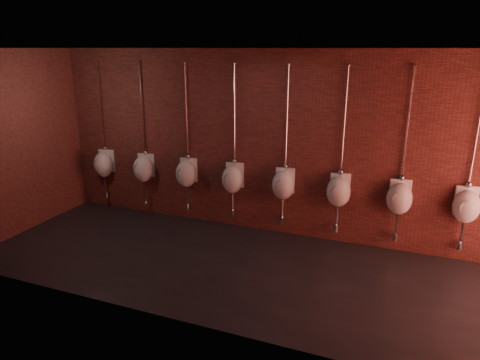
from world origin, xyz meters
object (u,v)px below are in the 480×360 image
at_px(urinal_1, 143,168).
at_px(urinal_6, 399,198).
at_px(urinal_3, 233,179).
at_px(urinal_7, 466,205).
at_px(urinal_2, 186,173).
at_px(urinal_4, 283,184).
at_px(urinal_5, 339,191).
at_px(urinal_0, 104,164).

xyz_separation_m(urinal_1, urinal_6, (4.71, 0.00, 0.00)).
distance_m(urinal_3, urinal_7, 3.77).
bearing_deg(urinal_2, urinal_4, 0.00).
height_order(urinal_4, urinal_7, same).
bearing_deg(urinal_7, urinal_3, 180.00).
bearing_deg(urinal_5, urinal_2, 180.00).
bearing_deg(urinal_6, urinal_0, 180.00).
distance_m(urinal_1, urinal_6, 4.71).
bearing_deg(urinal_1, urinal_2, 0.00).
distance_m(urinal_3, urinal_4, 0.94).
xyz_separation_m(urinal_3, urinal_7, (3.77, 0.00, 0.00)).
distance_m(urinal_1, urinal_3, 1.88).
bearing_deg(urinal_0, urinal_2, 0.00).
bearing_deg(urinal_1, urinal_7, 0.00).
height_order(urinal_3, urinal_5, same).
bearing_deg(urinal_6, urinal_7, 0.00).
bearing_deg(urinal_3, urinal_4, 0.00).
distance_m(urinal_0, urinal_3, 2.82).
height_order(urinal_0, urinal_4, same).
bearing_deg(urinal_4, urinal_2, 180.00).
distance_m(urinal_5, urinal_7, 1.88).
height_order(urinal_3, urinal_7, same).
bearing_deg(urinal_3, urinal_1, 180.00).
xyz_separation_m(urinal_6, urinal_7, (0.94, 0.00, 0.00)).
distance_m(urinal_0, urinal_5, 4.71).
distance_m(urinal_2, urinal_7, 4.71).
relative_size(urinal_4, urinal_5, 1.00).
xyz_separation_m(urinal_2, urinal_7, (4.71, 0.00, 0.00)).
xyz_separation_m(urinal_0, urinal_6, (5.65, 0.00, 0.00)).
height_order(urinal_0, urinal_3, same).
xyz_separation_m(urinal_1, urinal_4, (2.82, 0.00, 0.00)).
height_order(urinal_4, urinal_6, same).
bearing_deg(urinal_1, urinal_6, 0.00).
bearing_deg(urinal_6, urinal_3, 180.00).
relative_size(urinal_2, urinal_4, 1.00).
height_order(urinal_3, urinal_4, same).
xyz_separation_m(urinal_3, urinal_6, (2.82, 0.00, 0.00)).
bearing_deg(urinal_3, urinal_5, 0.00).
relative_size(urinal_4, urinal_6, 1.00).
bearing_deg(urinal_6, urinal_2, 180.00).
xyz_separation_m(urinal_1, urinal_5, (3.77, 0.00, 0.00)).
relative_size(urinal_3, urinal_5, 1.00).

